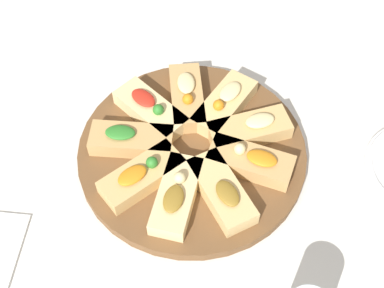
# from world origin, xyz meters

# --- Properties ---
(ground_plane) EXTENTS (3.00, 3.00, 0.00)m
(ground_plane) POSITION_xyz_m (0.00, 0.00, 0.00)
(ground_plane) COLOR silver
(serving_board) EXTENTS (0.41, 0.41, 0.02)m
(serving_board) POSITION_xyz_m (0.00, 0.00, 0.01)
(serving_board) COLOR brown
(serving_board) RESTS_ON ground_plane
(focaccia_slice_0) EXTENTS (0.16, 0.11, 0.05)m
(focaccia_slice_0) POSITION_xyz_m (-0.10, -0.04, 0.04)
(focaccia_slice_0) COLOR tan
(focaccia_slice_0) RESTS_ON serving_board
(focaccia_slice_1) EXTENTS (0.12, 0.16, 0.05)m
(focaccia_slice_1) POSITION_xyz_m (-0.05, -0.10, 0.04)
(focaccia_slice_1) COLOR #E5C689
(focaccia_slice_1) RESTS_ON serving_board
(focaccia_slice_2) EXTENTS (0.09, 0.16, 0.04)m
(focaccia_slice_2) POSITION_xyz_m (0.02, -0.11, 0.04)
(focaccia_slice_2) COLOR tan
(focaccia_slice_2) RESTS_ON serving_board
(focaccia_slice_3) EXTENTS (0.15, 0.13, 0.05)m
(focaccia_slice_3) POSITION_xyz_m (0.09, -0.06, 0.04)
(focaccia_slice_3) COLOR tan
(focaccia_slice_3) RESTS_ON serving_board
(focaccia_slice_4) EXTENTS (0.15, 0.07, 0.05)m
(focaccia_slice_4) POSITION_xyz_m (0.11, 0.01, 0.04)
(focaccia_slice_4) COLOR #E5C689
(focaccia_slice_4) RESTS_ON serving_board
(focaccia_slice_5) EXTENTS (0.15, 0.15, 0.04)m
(focaccia_slice_5) POSITION_xyz_m (0.08, 0.08, 0.04)
(focaccia_slice_5) COLOR #DBB775
(focaccia_slice_5) RESTS_ON serving_board
(focaccia_slice_6) EXTENTS (0.07, 0.15, 0.05)m
(focaccia_slice_6) POSITION_xyz_m (0.01, 0.11, 0.04)
(focaccia_slice_6) COLOR tan
(focaccia_slice_6) RESTS_ON serving_board
(focaccia_slice_7) EXTENTS (0.13, 0.15, 0.04)m
(focaccia_slice_7) POSITION_xyz_m (-0.06, 0.09, 0.04)
(focaccia_slice_7) COLOR tan
(focaccia_slice_7) RESTS_ON serving_board
(focaccia_slice_8) EXTENTS (0.16, 0.10, 0.05)m
(focaccia_slice_8) POSITION_xyz_m (-0.10, 0.03, 0.04)
(focaccia_slice_8) COLOR #DBB775
(focaccia_slice_8) RESTS_ON serving_board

